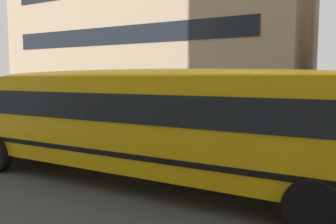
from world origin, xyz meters
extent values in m
plane|color=#424244|center=(0.00, 0.00, 0.00)|extent=(400.00, 400.00, 0.00)
cube|color=gray|center=(0.00, 7.47, 0.01)|extent=(120.00, 3.00, 0.01)
cube|color=silver|center=(0.00, 0.00, 0.00)|extent=(110.00, 0.16, 0.01)
cube|color=yellow|center=(-2.15, -1.63, 1.50)|extent=(10.36, 2.49, 2.06)
cube|color=black|center=(-2.15, -1.63, 1.87)|extent=(9.74, 2.52, 0.60)
cube|color=black|center=(-2.15, -1.63, 0.89)|extent=(10.38, 2.52, 0.11)
ellipsoid|color=yellow|center=(-2.15, -1.63, 2.53)|extent=(9.94, 2.30, 0.34)
cylinder|color=red|center=(-5.44, -0.24, 1.40)|extent=(0.42, 0.42, 0.03)
cylinder|color=black|center=(-6.06, -0.40, 0.47)|extent=(0.94, 0.28, 0.94)
cylinder|color=black|center=(1.75, -2.86, 0.47)|extent=(0.94, 0.28, 0.94)
cylinder|color=black|center=(1.79, -0.51, 0.47)|extent=(0.94, 0.28, 0.94)
cylinder|color=black|center=(-15.86, 5.45, 0.30)|extent=(0.61, 0.21, 0.60)
cube|color=#195B66|center=(-10.13, 5.01, 0.65)|extent=(3.92, 1.75, 0.70)
cube|color=black|center=(-10.28, 5.02, 1.32)|extent=(2.22, 1.59, 0.64)
cylinder|color=black|center=(-8.82, 5.85, 0.30)|extent=(0.60, 0.19, 0.60)
cylinder|color=black|center=(-8.84, 4.15, 0.30)|extent=(0.60, 0.19, 0.60)
cylinder|color=black|center=(-11.42, 5.88, 0.30)|extent=(0.60, 0.19, 0.60)
cylinder|color=black|center=(-11.44, 4.18, 0.30)|extent=(0.60, 0.19, 0.60)
cube|color=tan|center=(-10.68, 14.82, 6.40)|extent=(20.72, 11.71, 12.80)
cube|color=black|center=(-10.68, 8.95, 1.92)|extent=(17.40, 0.04, 1.10)
cube|color=black|center=(-10.68, 8.95, 5.12)|extent=(17.40, 0.04, 1.10)
camera|label=1|loc=(2.21, -8.47, 2.50)|focal=36.50mm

